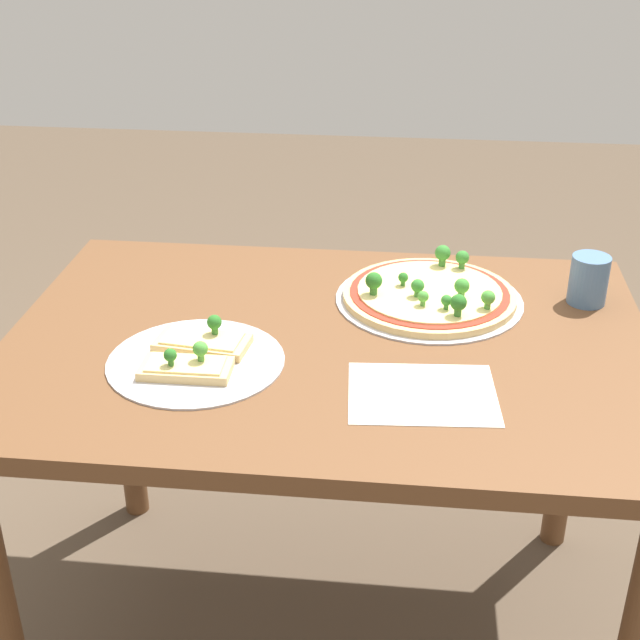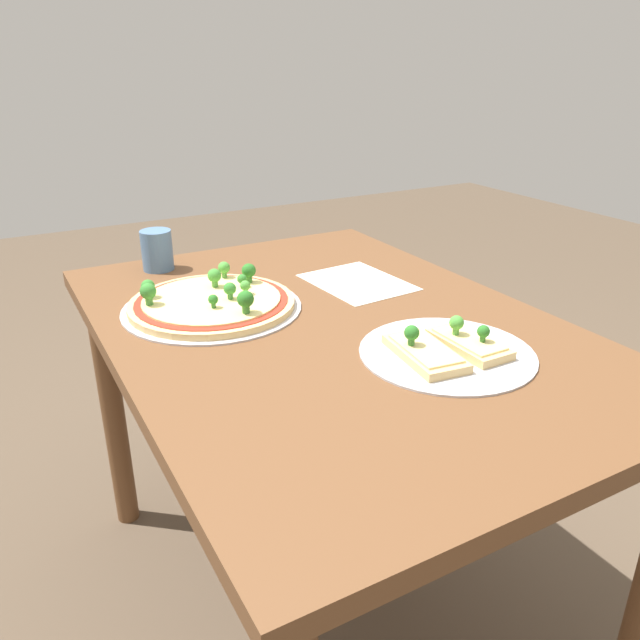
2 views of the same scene
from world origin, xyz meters
TOP-DOWN VIEW (x-y plane):
  - ground_plane at (0.00, 0.00)m, footprint 8.00×8.00m
  - dining_table at (0.00, 0.00)m, footprint 1.21×0.84m
  - pizza_tray_whole at (0.19, 0.18)m, footprint 0.38×0.38m
  - pizza_tray_slice at (-0.22, -0.11)m, footprint 0.32×0.32m
  - drinking_cup at (0.50, 0.21)m, footprint 0.08×0.08m
  - paper_menu at (0.18, -0.18)m, footprint 0.26×0.21m

SIDE VIEW (x-z plane):
  - ground_plane at x=0.00m, z-range 0.00..0.00m
  - dining_table at x=0.00m, z-range 0.27..1.02m
  - paper_menu at x=0.18m, z-range 0.75..0.75m
  - pizza_tray_slice at x=-0.22m, z-range 0.73..0.79m
  - pizza_tray_whole at x=0.19m, z-range 0.73..0.80m
  - drinking_cup at x=0.50m, z-range 0.75..0.85m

